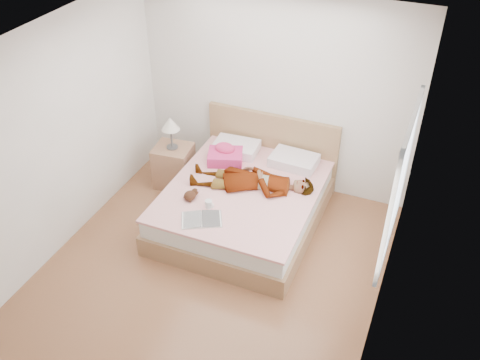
{
  "coord_description": "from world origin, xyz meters",
  "views": [
    {
      "loc": [
        1.95,
        -3.81,
        4.33
      ],
      "look_at": [
        0.0,
        0.85,
        0.7
      ],
      "focal_mm": 40.0,
      "sensor_mm": 36.0,
      "label": 1
    }
  ],
  "objects_px": {
    "bed": "(246,200)",
    "woman": "(253,178)",
    "plush_toy": "(191,195)",
    "nightstand": "(174,163)",
    "phone": "(228,148)",
    "coffee_mug": "(209,204)",
    "towel": "(225,155)",
    "magazine": "(202,219)"
  },
  "relations": [
    {
      "from": "magazine",
      "to": "nightstand",
      "type": "xyz_separation_m",
      "value": [
        -0.96,
        1.1,
        -0.18
      ]
    },
    {
      "from": "bed",
      "to": "plush_toy",
      "type": "height_order",
      "value": "bed"
    },
    {
      "from": "plush_toy",
      "to": "nightstand",
      "type": "distance_m",
      "value": 1.08
    },
    {
      "from": "bed",
      "to": "magazine",
      "type": "bearing_deg",
      "value": -103.98
    },
    {
      "from": "towel",
      "to": "coffee_mug",
      "type": "relative_size",
      "value": 4.19
    },
    {
      "from": "magazine",
      "to": "bed",
      "type": "bearing_deg",
      "value": 76.02
    },
    {
      "from": "bed",
      "to": "nightstand",
      "type": "height_order",
      "value": "nightstand"
    },
    {
      "from": "magazine",
      "to": "coffee_mug",
      "type": "distance_m",
      "value": 0.24
    },
    {
      "from": "bed",
      "to": "coffee_mug",
      "type": "distance_m",
      "value": 0.68
    },
    {
      "from": "towel",
      "to": "nightstand",
      "type": "height_order",
      "value": "nightstand"
    },
    {
      "from": "nightstand",
      "to": "magazine",
      "type": "bearing_deg",
      "value": -48.86
    },
    {
      "from": "phone",
      "to": "bed",
      "type": "distance_m",
      "value": 0.72
    },
    {
      "from": "phone",
      "to": "nightstand",
      "type": "relative_size",
      "value": 0.09
    },
    {
      "from": "woman",
      "to": "plush_toy",
      "type": "relative_size",
      "value": 6.77
    },
    {
      "from": "towel",
      "to": "phone",
      "type": "bearing_deg",
      "value": 72.21
    },
    {
      "from": "phone",
      "to": "magazine",
      "type": "xyz_separation_m",
      "value": [
        0.22,
        -1.23,
        -0.16
      ]
    },
    {
      "from": "phone",
      "to": "plush_toy",
      "type": "bearing_deg",
      "value": -106.14
    },
    {
      "from": "bed",
      "to": "woman",
      "type": "bearing_deg",
      "value": 18.79
    },
    {
      "from": "towel",
      "to": "coffee_mug",
      "type": "bearing_deg",
      "value": -77.12
    },
    {
      "from": "plush_toy",
      "to": "coffee_mug",
      "type": "bearing_deg",
      "value": -13.11
    },
    {
      "from": "plush_toy",
      "to": "phone",
      "type": "bearing_deg",
      "value": 86.41
    },
    {
      "from": "bed",
      "to": "coffee_mug",
      "type": "relative_size",
      "value": 16.59
    },
    {
      "from": "bed",
      "to": "plush_toy",
      "type": "bearing_deg",
      "value": -133.45
    },
    {
      "from": "woman",
      "to": "plush_toy",
      "type": "xyz_separation_m",
      "value": [
        -0.56,
        -0.54,
        -0.04
      ]
    },
    {
      "from": "towel",
      "to": "plush_toy",
      "type": "bearing_deg",
      "value": -92.78
    },
    {
      "from": "towel",
      "to": "nightstand",
      "type": "bearing_deg",
      "value": -173.33
    },
    {
      "from": "woman",
      "to": "bed",
      "type": "relative_size",
      "value": 0.72
    },
    {
      "from": "towel",
      "to": "nightstand",
      "type": "xyz_separation_m",
      "value": [
        -0.72,
        -0.08,
        -0.26
      ]
    },
    {
      "from": "phone",
      "to": "nightstand",
      "type": "bearing_deg",
      "value": 177.68
    },
    {
      "from": "phone",
      "to": "bed",
      "type": "relative_size",
      "value": 0.04
    },
    {
      "from": "bed",
      "to": "nightstand",
      "type": "bearing_deg",
      "value": 165.9
    },
    {
      "from": "phone",
      "to": "nightstand",
      "type": "xyz_separation_m",
      "value": [
        -0.74,
        -0.13,
        -0.34
      ]
    },
    {
      "from": "towel",
      "to": "plush_toy",
      "type": "xyz_separation_m",
      "value": [
        -0.04,
        -0.89,
        -0.03
      ]
    },
    {
      "from": "phone",
      "to": "coffee_mug",
      "type": "distance_m",
      "value": 1.02
    },
    {
      "from": "woman",
      "to": "towel",
      "type": "height_order",
      "value": "towel"
    },
    {
      "from": "bed",
      "to": "plush_toy",
      "type": "xyz_separation_m",
      "value": [
        -0.48,
        -0.51,
        0.29
      ]
    },
    {
      "from": "towel",
      "to": "nightstand",
      "type": "distance_m",
      "value": 0.77
    },
    {
      "from": "magazine",
      "to": "woman",
      "type": "bearing_deg",
      "value": 71.67
    },
    {
      "from": "towel",
      "to": "magazine",
      "type": "relative_size",
      "value": 1.0
    },
    {
      "from": "plush_toy",
      "to": "nightstand",
      "type": "height_order",
      "value": "nightstand"
    },
    {
      "from": "woman",
      "to": "towel",
      "type": "relative_size",
      "value": 2.85
    },
    {
      "from": "phone",
      "to": "plush_toy",
      "type": "height_order",
      "value": "phone"
    }
  ]
}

